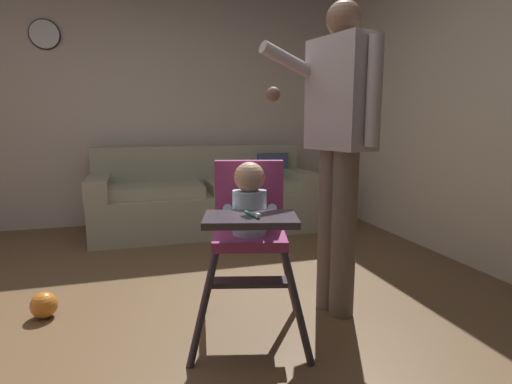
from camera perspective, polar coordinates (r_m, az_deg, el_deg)
The scene contains 8 objects.
ground at distance 2.39m, azimuth -12.82°, elevation -19.57°, with size 6.32×6.75×0.10m, color brown.
wall_far at distance 4.70m, azimuth -15.57°, elevation 11.50°, with size 5.52×0.06×2.57m, color beige.
wall_right at distance 3.45m, azimuth 30.36°, elevation 11.35°, with size 0.06×5.75×2.57m, color beige.
couch at distance 4.29m, azimuth -7.20°, elevation -0.85°, with size 2.22×0.86×0.86m.
high_chair at distance 2.06m, azimuth -0.91°, elevation -3.59°, with size 0.73×0.82×0.92m.
adult_standing at distance 2.34m, azimuth 11.47°, elevation 6.65°, with size 0.59×0.50×1.74m.
toy_ball_second at distance 2.72m, azimuth -27.39°, elevation -13.79°, with size 0.15×0.15×0.15m, color orange.
wall_clock at distance 4.79m, azimuth -27.33°, elevation 18.90°, with size 0.29×0.04×0.29m.
Camera 1 is at (-0.09, -2.09, 1.11)m, focal length 28.76 mm.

